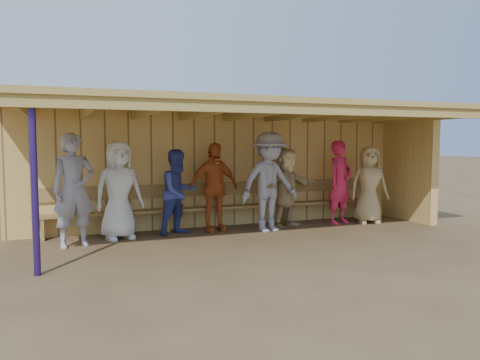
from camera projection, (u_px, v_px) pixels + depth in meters
The scene contains 12 objects.
ground at pixel (247, 236), 8.88m from camera, with size 90.00×90.00×0.00m, color brown.
player_a at pixel (74, 190), 7.92m from camera, with size 0.71×0.47×1.95m, color #95929A.
player_b at pixel (119, 190), 8.57m from camera, with size 0.89×0.58×1.81m, color white.
player_c at pixel (179, 192), 9.02m from camera, with size 0.80×0.62×1.65m, color #364196.
player_d at pixel (214, 187), 9.35m from camera, with size 1.04×0.43×1.78m, color #C5571F.
player_e at pixel (269, 182), 9.32m from camera, with size 1.29×0.74×1.99m, color #95949C.
player_f at pixel (286, 187), 9.88m from camera, with size 1.55×0.49×1.67m, color #D8B779.
player_g at pixel (340, 182), 10.21m from camera, with size 0.66×0.44×1.82m, color #D42149.
player_h at pixel (369, 185), 10.28m from camera, with size 0.83×0.54×1.70m, color tan.
dugout_structure at pixel (252, 147), 9.52m from camera, with size 8.80×3.20×2.50m.
bench at pixel (227, 202), 9.87m from camera, with size 7.60×0.34×0.93m.
dugout_equipment at pixel (200, 206), 9.52m from camera, with size 6.12×0.62×0.80m.
Camera 1 is at (-3.30, -8.12, 1.79)m, focal length 35.00 mm.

